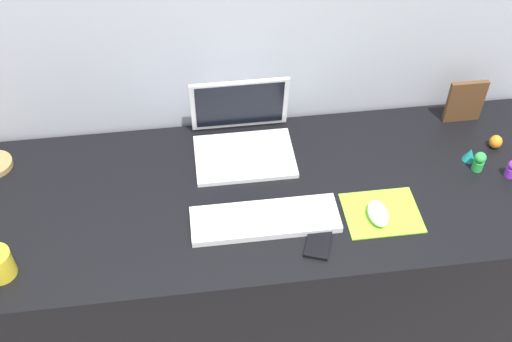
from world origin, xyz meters
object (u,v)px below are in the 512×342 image
at_px(keyboard, 265,220).
at_px(toy_figurine_green, 479,161).
at_px(cell_phone, 319,240).
at_px(laptop, 242,133).
at_px(toy_figurine_purple, 512,169).
at_px(mouse, 378,213).
at_px(picture_frame, 465,101).
at_px(toy_figurine_teal, 470,154).
at_px(toy_figurine_orange, 496,142).

relative_size(keyboard, toy_figurine_green, 6.29).
bearing_deg(cell_phone, keyboard, 168.19).
xyz_separation_m(laptop, toy_figurine_purple, (0.77, -0.23, -0.02)).
xyz_separation_m(mouse, picture_frame, (0.38, 0.38, 0.05)).
distance_m(keyboard, picture_frame, 0.78).
xyz_separation_m(keyboard, picture_frame, (0.69, 0.35, 0.06)).
xyz_separation_m(laptop, toy_figurine_teal, (0.68, -0.15, -0.03)).
distance_m(mouse, cell_phone, 0.19).
bearing_deg(keyboard, picture_frame, 26.86).
xyz_separation_m(toy_figurine_orange, toy_figurine_green, (-0.09, -0.09, 0.01)).
distance_m(keyboard, toy_figurine_purple, 0.75).
height_order(keyboard, toy_figurine_teal, toy_figurine_teal).
bearing_deg(cell_phone, mouse, 37.83).
bearing_deg(toy_figurine_teal, mouse, -150.12).
height_order(picture_frame, toy_figurine_teal, picture_frame).
relative_size(keyboard, picture_frame, 2.73).
bearing_deg(toy_figurine_teal, picture_frame, 77.35).
bearing_deg(picture_frame, toy_figurine_green, -97.94).
relative_size(laptop, picture_frame, 2.00).
bearing_deg(mouse, keyboard, 175.07).
bearing_deg(keyboard, toy_figurine_teal, 14.39).
xyz_separation_m(toy_figurine_orange, toy_figurine_purple, (-0.01, -0.13, 0.01)).
relative_size(cell_phone, toy_figurine_green, 1.96).
height_order(keyboard, picture_frame, picture_frame).
bearing_deg(mouse, toy_figurine_green, 23.44).
bearing_deg(laptop, keyboard, -85.36).
relative_size(laptop, toy_figurine_green, 4.60).
xyz_separation_m(keyboard, toy_figurine_green, (0.66, 0.12, 0.02)).
xyz_separation_m(keyboard, mouse, (0.31, -0.03, 0.01)).
bearing_deg(toy_figurine_purple, toy_figurine_orange, 87.57).
bearing_deg(mouse, cell_phone, -162.13).
height_order(picture_frame, toy_figurine_orange, picture_frame).
xyz_separation_m(laptop, toy_figurine_orange, (0.78, -0.10, -0.03)).
bearing_deg(picture_frame, laptop, -177.15).
distance_m(laptop, cell_phone, 0.43).
bearing_deg(toy_figurine_teal, keyboard, -165.61).
xyz_separation_m(cell_phone, picture_frame, (0.56, 0.43, 0.07)).
relative_size(mouse, picture_frame, 0.64).
bearing_deg(toy_figurine_green, mouse, -156.56).
relative_size(cell_phone, toy_figurine_orange, 2.95).
bearing_deg(picture_frame, toy_figurine_teal, -102.65).
distance_m(keyboard, toy_figurine_orange, 0.78).
xyz_separation_m(laptop, cell_phone, (0.16, -0.40, -0.05)).
distance_m(keyboard, toy_figurine_teal, 0.67).
relative_size(cell_phone, toy_figurine_purple, 2.16).
xyz_separation_m(mouse, cell_phone, (-0.18, -0.06, -0.02)).
distance_m(toy_figurine_teal, toy_figurine_orange, 0.11).
bearing_deg(keyboard, toy_figurine_orange, 15.67).
relative_size(cell_phone, picture_frame, 0.85).
relative_size(picture_frame, toy_figurine_purple, 2.53).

